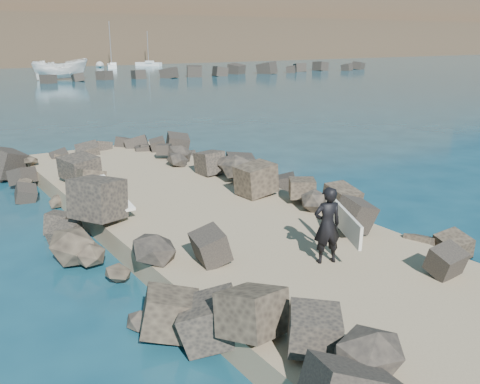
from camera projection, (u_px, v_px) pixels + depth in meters
The scene contains 10 objects.
ground at pixel (220, 235), 14.84m from camera, with size 800.00×800.00×0.00m, color #0F384C.
jetty at pixel (262, 248), 13.16m from camera, with size 6.00×26.00×0.60m, color #8C7759.
riprap_left at pixel (144, 260), 11.97m from camera, with size 2.60×22.00×1.00m, color black.
riprap_right at pixel (336, 214), 15.03m from camera, with size 2.60×22.00×1.00m, color black.
breakwater_secondary at pixel (229, 71), 77.27m from camera, with size 52.00×4.00×1.20m, color black.
surfboard_resting at pixel (110, 197), 14.79m from camera, with size 0.55×2.21×0.07m, color white.
boat_imported at pixel (60, 69), 68.06m from camera, with size 2.58×6.87×2.65m, color white.
surfer_with_board at pixel (329, 224), 11.41m from camera, with size 1.25×1.96×1.69m.
sailboat_d at pixel (112, 66), 94.80m from camera, with size 3.50×6.79×8.09m.
sailboat_f at pixel (149, 64), 101.60m from camera, with size 3.90×4.93×6.48m.
Camera 1 is at (-7.19, -11.93, 5.30)m, focal length 40.00 mm.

